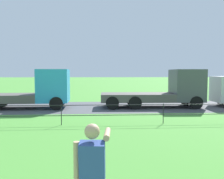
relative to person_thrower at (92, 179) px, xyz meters
name	(u,v)px	position (x,y,z in m)	size (l,w,h in m)	color
street_strip	(74,107)	(-1.66, 14.17, -0.95)	(80.00, 6.21, 0.01)	#4C4C51
park_fence	(61,111)	(-1.66, 8.08, -0.28)	(39.63, 0.04, 1.00)	black
person_thrower	(92,179)	(0.00, 0.00, 0.00)	(0.56, 0.77, 1.77)	#383842
flatbed_truck_left	(32,91)	(-4.52, 13.78, 0.26)	(7.37, 2.62, 2.75)	#2D99D1
flatbed_truck_center	(167,90)	(5.10, 13.76, 0.26)	(7.36, 2.60, 2.75)	#4C4C51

